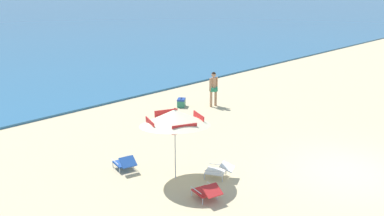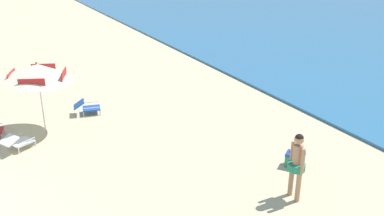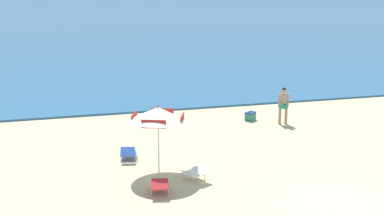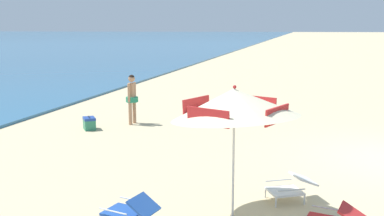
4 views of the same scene
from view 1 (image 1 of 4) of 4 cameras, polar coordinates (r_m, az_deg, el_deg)
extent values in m
plane|color=#CCB78C|center=(15.47, 19.31, -7.68)|extent=(800.00, 800.00, 0.00)
cylinder|color=silver|center=(13.75, -2.16, -4.69)|extent=(0.04, 0.04, 2.25)
cone|color=beige|center=(13.46, -2.20, -1.21)|extent=(3.04, 3.05, 0.70)
cube|color=red|center=(14.19, -3.31, -0.74)|extent=(0.73, 0.34, 0.27)
cube|color=red|center=(13.25, -5.36, -2.06)|extent=(0.34, 0.73, 0.27)
cube|color=red|center=(12.80, -0.96, -2.67)|extent=(0.73, 0.34, 0.27)
cube|color=red|center=(13.77, 0.85, -1.26)|extent=(0.34, 0.73, 0.27)
sphere|color=red|center=(13.38, -2.22, -0.09)|extent=(0.06, 0.06, 0.06)
cube|color=red|center=(12.95, 1.58, -10.60)|extent=(0.64, 0.70, 0.04)
cube|color=red|center=(12.56, 2.62, -10.47)|extent=(0.57, 0.49, 0.23)
cylinder|color=silver|center=(13.09, -0.04, -10.81)|extent=(0.03, 0.03, 0.18)
cylinder|color=silver|center=(13.33, 1.77, -10.28)|extent=(0.03, 0.03, 0.18)
cylinder|color=silver|center=(12.67, 1.36, -11.81)|extent=(0.03, 0.03, 0.18)
cylinder|color=silver|center=(12.91, 3.21, -11.24)|extent=(0.03, 0.03, 0.18)
cylinder|color=silver|center=(12.75, 0.52, -10.43)|extent=(0.14, 0.53, 0.02)
cylinder|color=silver|center=(13.03, 2.62, -9.82)|extent=(0.14, 0.53, 0.02)
cube|color=white|center=(14.18, 3.00, -8.08)|extent=(0.74, 0.77, 0.04)
cube|color=white|center=(14.01, 4.52, -7.45)|extent=(0.62, 0.59, 0.19)
cylinder|color=silver|center=(14.07, 1.60, -8.75)|extent=(0.03, 0.03, 0.18)
cylinder|color=silver|center=(14.50, 2.13, -7.95)|extent=(0.03, 0.03, 0.18)
cylinder|color=silver|center=(13.95, 3.89, -9.03)|extent=(0.03, 0.03, 0.18)
cylinder|color=silver|center=(14.38, 4.34, -8.21)|extent=(0.03, 0.03, 0.18)
cylinder|color=silver|center=(13.88, 2.72, -8.09)|extent=(0.27, 0.49, 0.02)
cylinder|color=silver|center=(14.38, 3.28, -7.19)|extent=(0.27, 0.49, 0.02)
cube|color=#1E4799|center=(14.92, -8.78, -6.96)|extent=(0.65, 0.70, 0.04)
cube|color=#1E4799|center=(14.49, -8.17, -6.81)|extent=(0.57, 0.48, 0.26)
cylinder|color=silver|center=(15.12, -10.06, -7.14)|extent=(0.03, 0.03, 0.18)
cylinder|color=silver|center=(15.29, -8.35, -6.78)|extent=(0.03, 0.03, 0.18)
cylinder|color=silver|center=(14.64, -9.21, -7.93)|extent=(0.03, 0.03, 0.18)
cylinder|color=silver|center=(14.81, -7.45, -7.55)|extent=(0.03, 0.03, 0.18)
cylinder|color=silver|center=(14.78, -9.81, -6.74)|extent=(0.15, 0.53, 0.02)
cylinder|color=silver|center=(14.97, -7.82, -6.33)|extent=(0.15, 0.53, 0.02)
cylinder|color=tan|center=(21.67, 3.03, 1.36)|extent=(0.12, 0.12, 0.83)
cylinder|color=tan|center=(21.48, 2.45, 1.23)|extent=(0.12, 0.12, 0.83)
cylinder|color=#23845B|center=(21.47, 2.76, 2.41)|extent=(0.41, 0.41, 0.17)
cylinder|color=tan|center=(21.40, 2.77, 3.12)|extent=(0.23, 0.23, 0.59)
cylinder|color=tan|center=(21.54, 3.18, 3.15)|extent=(0.09, 0.09, 0.62)
cylinder|color=tan|center=(21.27, 2.35, 2.99)|extent=(0.09, 0.09, 0.62)
sphere|color=tan|center=(21.30, 2.78, 4.27)|extent=(0.22, 0.22, 0.22)
sphere|color=black|center=(21.30, 2.78, 4.34)|extent=(0.21, 0.21, 0.21)
cube|color=#2D7F5B|center=(21.54, -1.37, 0.58)|extent=(0.59, 0.56, 0.32)
cube|color=navy|center=(21.49, -1.37, 1.09)|extent=(0.61, 0.57, 0.08)
cylinder|color=black|center=(21.47, -1.37, 1.23)|extent=(0.29, 0.22, 0.02)
camera|label=2|loc=(23.30, 26.61, 14.32)|focal=39.99mm
camera|label=3|loc=(7.77, 88.41, -2.32)|focal=45.37mm
camera|label=4|loc=(8.90, -33.38, -5.23)|focal=41.79mm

